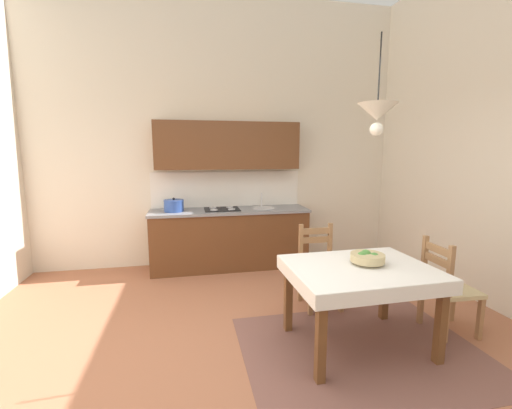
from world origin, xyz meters
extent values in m
cube|color=#AD6B4C|center=(0.00, 0.00, -0.05)|extent=(6.18, 6.03, 0.10)
cube|color=silver|center=(0.00, 2.77, 2.04)|extent=(6.18, 0.12, 4.09)
cube|color=brown|center=(0.94, -0.06, 0.00)|extent=(2.10, 1.60, 0.01)
cube|color=brown|center=(0.08, 2.40, 0.43)|extent=(2.33, 0.60, 0.86)
cube|color=gray|center=(0.08, 2.39, 0.88)|extent=(2.36, 0.63, 0.04)
cube|color=white|center=(0.08, 2.70, 1.18)|extent=(2.33, 0.01, 0.55)
cube|color=brown|center=(0.08, 2.53, 1.85)|extent=(2.15, 0.34, 0.70)
cube|color=black|center=(0.08, 2.13, 0.04)|extent=(2.29, 0.02, 0.09)
cylinder|color=silver|center=(0.61, 2.40, 0.90)|extent=(0.34, 0.34, 0.02)
cylinder|color=silver|center=(0.61, 2.54, 1.01)|extent=(0.02, 0.02, 0.22)
cube|color=black|center=(-0.03, 2.40, 0.91)|extent=(0.52, 0.42, 0.01)
cylinder|color=silver|center=(-0.16, 2.30, 0.92)|extent=(0.11, 0.11, 0.01)
cylinder|color=silver|center=(0.10, 2.30, 0.92)|extent=(0.11, 0.11, 0.01)
cylinder|color=silver|center=(-0.16, 2.50, 0.92)|extent=(0.11, 0.11, 0.01)
cylinder|color=silver|center=(0.10, 2.50, 0.92)|extent=(0.11, 0.11, 0.01)
cylinder|color=#2D4C9E|center=(-0.73, 2.38, 0.98)|extent=(0.28, 0.28, 0.15)
cylinder|color=#2D4C9E|center=(-0.73, 2.38, 1.06)|extent=(0.29, 0.29, 0.02)
sphere|color=black|center=(-0.73, 2.38, 1.08)|extent=(0.04, 0.04, 0.04)
cube|color=brown|center=(0.94, 0.04, 0.74)|extent=(1.20, 0.92, 0.02)
cube|color=brown|center=(0.42, -0.36, 0.36)|extent=(0.07, 0.07, 0.73)
cube|color=brown|center=(1.48, -0.34, 0.36)|extent=(0.07, 0.07, 0.73)
cube|color=brown|center=(0.40, 0.42, 0.36)|extent=(0.07, 0.07, 0.73)
cube|color=brown|center=(1.46, 0.44, 0.36)|extent=(0.07, 0.07, 0.73)
cube|color=white|center=(0.94, 0.04, 0.75)|extent=(1.26, 0.98, 0.00)
cube|color=white|center=(0.95, -0.44, 0.69)|extent=(1.24, 0.03, 0.12)
cube|color=white|center=(0.93, 0.52, 0.69)|extent=(1.24, 0.03, 0.12)
cube|color=white|center=(0.32, 0.03, 0.69)|extent=(0.02, 0.96, 0.12)
cube|color=white|center=(1.56, 0.05, 0.69)|extent=(0.02, 0.96, 0.12)
cube|color=#D1BC89|center=(1.95, 0.09, 0.43)|extent=(0.44, 0.44, 0.04)
cube|color=#A3754C|center=(2.14, 0.26, 0.21)|extent=(0.05, 0.05, 0.41)
cube|color=#A3754C|center=(2.12, -0.10, 0.21)|extent=(0.05, 0.05, 0.41)
cube|color=#A3754C|center=(1.78, 0.27, 0.46)|extent=(0.05, 0.05, 0.93)
cube|color=#A3754C|center=(1.76, -0.08, 0.46)|extent=(0.05, 0.05, 0.93)
cube|color=#A3754C|center=(1.77, 0.09, 0.84)|extent=(0.04, 0.32, 0.07)
cube|color=#A3754C|center=(1.77, 0.09, 0.74)|extent=(0.04, 0.32, 0.07)
cube|color=#D1BC89|center=(0.91, 0.85, 0.43)|extent=(0.42, 0.42, 0.04)
cube|color=#A3754C|center=(1.09, 0.67, 0.21)|extent=(0.04, 0.04, 0.41)
cube|color=#A3754C|center=(0.73, 0.67, 0.21)|extent=(0.04, 0.04, 0.41)
cube|color=#A3754C|center=(1.10, 1.03, 0.46)|extent=(0.04, 0.04, 0.93)
cube|color=#A3754C|center=(0.74, 1.03, 0.46)|extent=(0.04, 0.04, 0.93)
cube|color=#A3754C|center=(0.92, 1.03, 0.84)|extent=(0.32, 0.03, 0.07)
cube|color=#A3754C|center=(0.92, 1.03, 0.74)|extent=(0.32, 0.03, 0.07)
cylinder|color=tan|center=(1.03, 0.09, 0.77)|extent=(0.17, 0.16, 0.02)
cylinder|color=tan|center=(1.03, 0.09, 0.81)|extent=(0.30, 0.30, 0.07)
sphere|color=#4C8E3D|center=(0.98, 0.10, 0.82)|extent=(0.09, 0.09, 0.09)
sphere|color=#4C8E3D|center=(1.09, 0.07, 0.82)|extent=(0.08, 0.08, 0.08)
sphere|color=#4C8E3D|center=(1.03, 0.12, 0.83)|extent=(0.10, 0.10, 0.10)
cylinder|color=black|center=(1.00, 0.00, 2.40)|extent=(0.01, 0.01, 0.57)
cone|color=silver|center=(1.00, 0.00, 2.08)|extent=(0.32, 0.32, 0.14)
sphere|color=white|center=(1.00, 0.00, 1.94)|extent=(0.11, 0.11, 0.11)
camera|label=1|loc=(-0.53, -2.53, 1.75)|focal=23.39mm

